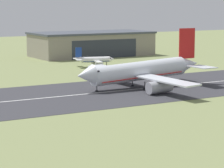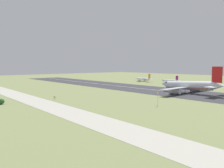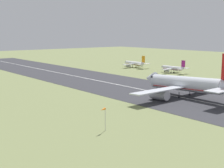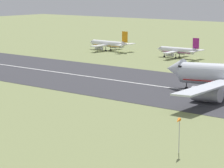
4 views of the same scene
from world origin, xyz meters
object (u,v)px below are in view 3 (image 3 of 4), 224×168
Objects in this scene: airplane_parked_west at (134,63)px; airplane_parked_east at (173,68)px; airplane_landing at (186,84)px; windsock_pole at (103,111)px.

airplane_parked_west reaches higher than airplane_parked_east.
airplane_landing is 72.53m from airplane_parked_east.
airplane_landing is 8.83× the size of windsock_pole.
airplane_parked_west is at bearing 133.71° from windsock_pole.
airplane_parked_east is at bearing 133.90° from airplane_landing.
airplane_parked_east is 121.26m from windsock_pole.
airplane_landing is at bearing -32.03° from airplane_parked_west.
windsock_pole is (100.24, -104.87, 2.45)m from airplane_parked_west.
airplane_parked_west is 1.18× the size of airplane_parked_east.
windsock_pole is at bearing -74.87° from airplane_landing.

